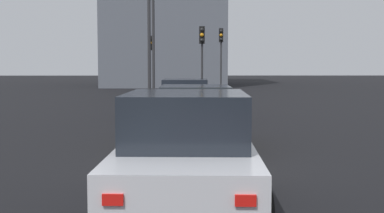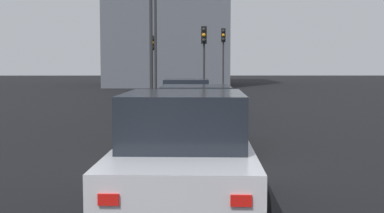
# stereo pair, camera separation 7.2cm
# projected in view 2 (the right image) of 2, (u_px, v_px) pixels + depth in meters

# --- Properties ---
(ground_plane) EXTENTS (160.00, 160.00, 0.20)m
(ground_plane) POSITION_uv_depth(u_px,v_px,m) (192.00, 169.00, 10.55)
(ground_plane) COLOR black
(car_navy_lead) EXTENTS (4.41, 2.16, 1.44)m
(car_navy_lead) POSITION_uv_depth(u_px,v_px,m) (187.00, 99.00, 19.56)
(car_navy_lead) COLOR #141E4C
(car_navy_lead) RESTS_ON ground_plane
(car_yellow_second) EXTENTS (4.31, 2.11, 1.49)m
(car_yellow_second) POSITION_uv_depth(u_px,v_px,m) (195.00, 117.00, 12.77)
(car_yellow_second) COLOR gold
(car_yellow_second) RESTS_ON ground_plane
(car_white_third) EXTENTS (4.35, 2.06, 1.65)m
(car_white_third) POSITION_uv_depth(u_px,v_px,m) (185.00, 157.00, 6.94)
(car_white_third) COLOR silver
(car_white_third) RESTS_ON ground_plane
(traffic_light_near_left) EXTENTS (0.32, 0.30, 3.95)m
(traffic_light_near_left) POSITION_uv_depth(u_px,v_px,m) (204.00, 48.00, 27.00)
(traffic_light_near_left) COLOR #2D2D30
(traffic_light_near_left) RESTS_ON ground_plane
(traffic_light_near_right) EXTENTS (0.33, 0.30, 3.77)m
(traffic_light_near_right) POSITION_uv_depth(u_px,v_px,m) (152.00, 53.00, 32.87)
(traffic_light_near_right) COLOR #2D2D30
(traffic_light_near_right) RESTS_ON ground_plane
(traffic_light_far_left) EXTENTS (0.32, 0.30, 4.32)m
(traffic_light_far_left) POSITION_uv_depth(u_px,v_px,m) (223.00, 47.00, 34.08)
(traffic_light_far_left) COLOR #2D2D30
(traffic_light_far_left) RESTS_ON ground_plane
(street_lamp_kerbside) EXTENTS (0.56, 0.36, 7.62)m
(street_lamp_kerbside) POSITION_uv_depth(u_px,v_px,m) (151.00, 13.00, 25.24)
(street_lamp_kerbside) COLOR #2D2D30
(street_lamp_kerbside) RESTS_ON ground_plane
(street_lamp_far) EXTENTS (0.56, 0.36, 9.10)m
(street_lamp_far) POSITION_uv_depth(u_px,v_px,m) (155.00, 9.00, 30.81)
(street_lamp_far) COLOR #2D2D30
(street_lamp_far) RESTS_ON ground_plane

